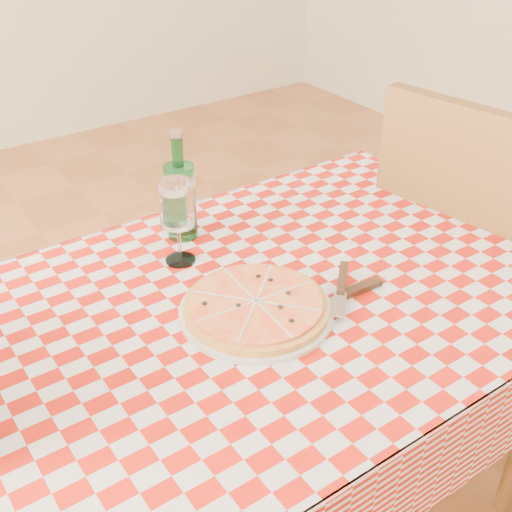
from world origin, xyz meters
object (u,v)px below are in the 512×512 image
(water_bottle, at_px, (180,186))
(wine_glass, at_px, (178,223))
(dining_table, at_px, (279,327))
(chair_near, at_px, (468,251))
(pizza_plate, at_px, (256,306))

(water_bottle, height_order, wine_glass, water_bottle)
(dining_table, distance_m, chair_near, 0.68)
(wine_glass, bearing_deg, dining_table, -62.16)
(chair_near, xyz_separation_m, pizza_plate, (-0.77, -0.07, 0.18))
(pizza_plate, xyz_separation_m, wine_glass, (-0.03, 0.26, 0.08))
(water_bottle, xyz_separation_m, wine_glass, (-0.06, -0.09, -0.03))
(chair_near, distance_m, water_bottle, 0.84)
(wine_glass, bearing_deg, water_bottle, 57.52)
(chair_near, distance_m, pizza_plate, 0.79)
(water_bottle, bearing_deg, wine_glass, -122.48)
(dining_table, xyz_separation_m, water_bottle, (-0.06, 0.31, 0.23))
(wine_glass, bearing_deg, pizza_plate, -84.12)
(dining_table, bearing_deg, water_bottle, 100.06)
(pizza_plate, distance_m, water_bottle, 0.37)
(dining_table, bearing_deg, chair_near, 2.27)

